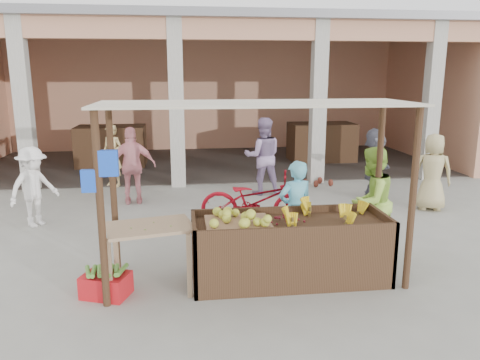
{
  "coord_description": "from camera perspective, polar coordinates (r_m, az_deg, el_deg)",
  "views": [
    {
      "loc": [
        -0.9,
        -5.78,
        2.74
      ],
      "look_at": [
        -0.02,
        1.2,
        1.13
      ],
      "focal_mm": 35.0,
      "sensor_mm": 36.0,
      "label": 1
    }
  ],
  "objects": [
    {
      "name": "ground",
      "position": [
        6.46,
        1.56,
        -12.21
      ],
      "size": [
        60.0,
        60.0,
        0.0
      ],
      "primitive_type": "plane",
      "color": "gray",
      "rests_on": "ground"
    },
    {
      "name": "market_building",
      "position": [
        14.74,
        -3.54,
        12.73
      ],
      "size": [
        14.4,
        6.4,
        4.2
      ],
      "color": "tan",
      "rests_on": "ground"
    },
    {
      "name": "fruit_stall",
      "position": [
        6.39,
        6.06,
        -8.67
      ],
      "size": [
        2.6,
        0.95,
        0.8
      ],
      "primitive_type": "cube",
      "color": "#462D1C",
      "rests_on": "ground"
    },
    {
      "name": "stall_awning",
      "position": [
        5.96,
        1.44,
        5.52
      ],
      "size": [
        4.09,
        1.35,
        2.39
      ],
      "color": "#462D1C",
      "rests_on": "ground"
    },
    {
      "name": "banana_heap",
      "position": [
        6.39,
        10.24,
        -3.97
      ],
      "size": [
        1.21,
        0.66,
        0.22
      ],
      "primitive_type": null,
      "color": "yellow",
      "rests_on": "fruit_stall"
    },
    {
      "name": "melon_tray",
      "position": [
        6.06,
        -0.24,
        -4.77
      ],
      "size": [
        0.84,
        0.73,
        0.22
      ],
      "color": "#966D4D",
      "rests_on": "fruit_stall"
    },
    {
      "name": "berry_heap",
      "position": [
        6.25,
        5.82,
        -4.55
      ],
      "size": [
        0.46,
        0.37,
        0.15
      ],
      "primitive_type": "ellipsoid",
      "color": "maroon",
      "rests_on": "fruit_stall"
    },
    {
      "name": "side_table",
      "position": [
        6.09,
        -10.89,
        -6.73
      ],
      "size": [
        1.19,
        0.92,
        0.86
      ],
      "rotation": [
        0.0,
        0.0,
        0.21
      ],
      "color": "tan",
      "rests_on": "ground"
    },
    {
      "name": "papaya_pile",
      "position": [
        6.02,
        -10.98,
        -4.67
      ],
      "size": [
        0.62,
        0.35,
        0.18
      ],
      "primitive_type": null,
      "color": "#46892D",
      "rests_on": "side_table"
    },
    {
      "name": "red_crate",
      "position": [
        6.24,
        -16.01,
        -12.21
      ],
      "size": [
        0.66,
        0.57,
        0.29
      ],
      "primitive_type": "cube",
      "rotation": [
        0.0,
        0.0,
        -0.35
      ],
      "color": "red",
      "rests_on": "ground"
    },
    {
      "name": "plantain_bundle",
      "position": [
        6.17,
        -16.12,
        -10.6
      ],
      "size": [
        0.46,
        0.32,
        0.09
      ],
      "primitive_type": null,
      "color": "#569034",
      "rests_on": "red_crate"
    },
    {
      "name": "produce_sacks",
      "position": [
        11.74,
        9.54,
        0.9
      ],
      "size": [
        1.1,
        0.83,
        0.67
      ],
      "color": "maroon",
      "rests_on": "ground"
    },
    {
      "name": "vendor_blue",
      "position": [
        7.0,
        6.76,
        -3.29
      ],
      "size": [
        0.68,
        0.56,
        1.6
      ],
      "primitive_type": "imported",
      "rotation": [
        0.0,
        0.0,
        3.37
      ],
      "color": "#63C7E7",
      "rests_on": "ground"
    },
    {
      "name": "vendor_green",
      "position": [
        7.35,
        15.66,
        -2.21
      ],
      "size": [
        0.98,
        0.88,
        1.77
      ],
      "primitive_type": "imported",
      "rotation": [
        0.0,
        0.0,
        3.72
      ],
      "color": "#A1D347",
      "rests_on": "ground"
    },
    {
      "name": "motorcycle",
      "position": [
        8.37,
        1.87,
        -2.37
      ],
      "size": [
        1.15,
        2.17,
        1.08
      ],
      "primitive_type": "imported",
      "rotation": [
        0.0,
        0.0,
        1.35
      ],
      "color": "maroon",
      "rests_on": "ground"
    },
    {
      "name": "shopper_a",
      "position": [
        9.23,
        -23.91,
        -0.42
      ],
      "size": [
        1.06,
        1.09,
        1.58
      ],
      "primitive_type": "imported",
      "rotation": [
        0.0,
        0.0,
        0.84
      ],
      "color": "white",
      "rests_on": "ground"
    },
    {
      "name": "shopper_b",
      "position": [
        10.14,
        -12.97,
        2.0
      ],
      "size": [
        1.07,
        0.63,
        1.76
      ],
      "primitive_type": "imported",
      "rotation": [
        0.0,
        0.0,
        3.22
      ],
      "color": "pink",
      "rests_on": "ground"
    },
    {
      "name": "shopper_c",
      "position": [
        10.21,
        22.45,
        1.36
      ],
      "size": [
        0.97,
        0.79,
        1.74
      ],
      "primitive_type": "imported",
      "rotation": [
        0.0,
        0.0,
        2.8
      ],
      "color": "tan",
      "rests_on": "ground"
    },
    {
      "name": "shopper_d",
      "position": [
        10.7,
        16.07,
        2.12
      ],
      "size": [
        1.05,
        1.65,
        1.66
      ],
      "primitive_type": "imported",
      "rotation": [
        0.0,
        0.0,
        1.27
      ],
      "color": "#535361",
      "rests_on": "ground"
    },
    {
      "name": "shopper_e",
      "position": [
        11.86,
        -15.3,
        3.02
      ],
      "size": [
        0.74,
        0.68,
        1.59
      ],
      "primitive_type": "imported",
      "rotation": [
        0.0,
        0.0,
        -0.51
      ],
      "color": "tan",
      "rests_on": "ground"
    },
    {
      "name": "shopper_f",
      "position": [
        10.71,
        2.81,
        3.36
      ],
      "size": [
        0.97,
        0.59,
        1.93
      ],
      "primitive_type": "imported",
      "rotation": [
        0.0,
        0.0,
        3.09
      ],
      "color": "#947AA3",
      "rests_on": "ground"
    }
  ]
}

